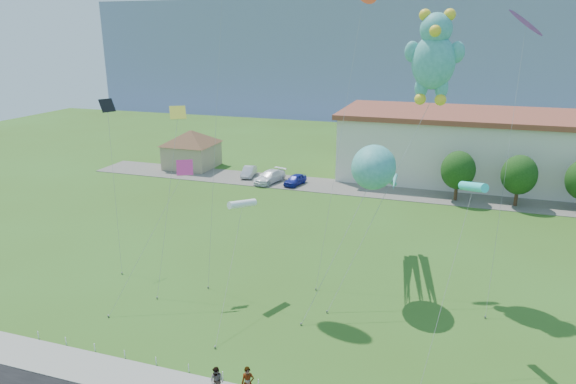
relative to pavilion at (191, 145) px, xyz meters
The scene contains 20 objects.
ground 45.05m from the pavilion, 57.72° to the right, with size 160.00×160.00×0.00m, color #355618.
parking_strip 24.37m from the pavilion, ahead, with size 70.00×6.00×0.06m, color #59544C.
hill_ridge 85.96m from the pavilion, 73.69° to the left, with size 160.00×50.00×25.00m, color gray.
pavilion is the anchor object (origin of this frame).
rope_fence 46.13m from the pavilion, 58.59° to the right, with size 26.05×0.05×0.50m.
tree_near 34.24m from the pavilion, ahead, with size 3.60×3.60×5.47m.
tree_mid 40.20m from the pavilion, ahead, with size 3.60×3.60×5.47m.
pedestrian_left 47.39m from the pavilion, 58.35° to the right, with size 0.63×0.42×1.74m, color gray.
pedestrian_right 46.78m from the pavilion, 60.12° to the right, with size 0.74×0.58×1.52m, color gray.
parked_car_silver 9.65m from the pavilion, 13.31° to the right, with size 1.32×3.78×1.25m, color #B1B2B8.
parked_car_white 13.30m from the pavilion, 16.98° to the right, with size 1.98×4.87×1.41m, color white.
parked_car_blue 16.42m from the pavilion, 13.77° to the right, with size 1.47×3.65×1.24m, color navy.
octopus_kite 38.30m from the pavilion, 41.59° to the right, with size 4.57×13.87×10.29m.
teddy_bear_kite 40.88m from the pavilion, 35.73° to the right, with size 6.99×9.75×18.89m.
small_kite_purple 44.94m from the pavilion, 29.12° to the right, with size 1.88×8.81×18.68m.
small_kite_black 29.34m from the pavilion, 73.30° to the right, with size 3.40×4.51×12.47m.
small_kite_white 36.08m from the pavilion, 55.85° to the right, with size 1.53×8.42×6.78m.
small_kite_pink 34.97m from the pavilion, 62.64° to the right, with size 3.50×6.52×9.09m.
small_kite_yellow 33.39m from the pavilion, 62.68° to the right, with size 1.29×5.28×12.50m.
small_kite_cyan 46.81m from the pavilion, 41.90° to the right, with size 2.02×6.99×9.69m.
Camera 1 is at (9.35, -21.78, 17.33)m, focal length 32.00 mm.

